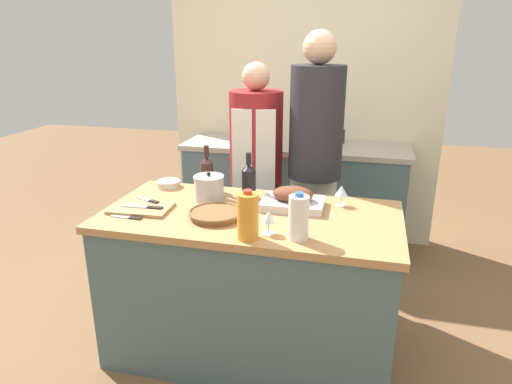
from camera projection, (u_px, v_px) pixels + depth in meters
name	position (u px, v px, depth m)	size (l,w,h in m)	color
ground_plane	(251.00, 347.00, 2.73)	(12.00, 12.00, 0.00)	brown
kitchen_island	(251.00, 284.00, 2.59)	(1.59, 0.80, 0.87)	#4C666B
back_counter	(294.00, 196.00, 3.91)	(1.85, 0.60, 0.92)	#4C666B
back_wall	(304.00, 96.00, 3.97)	(2.35, 0.10, 2.55)	beige
roasting_pan	(293.00, 200.00, 2.51)	(0.35, 0.25, 0.12)	#BCBCC1
wicker_basket	(216.00, 214.00, 2.38)	(0.29, 0.29, 0.04)	brown
cutting_board	(141.00, 208.00, 2.49)	(0.33, 0.23, 0.02)	#AD7F51
stock_pot	(209.00, 188.00, 2.63)	(0.18, 0.18, 0.17)	#B7B7BC
mixing_bowl	(169.00, 183.00, 2.87)	(0.15, 0.15, 0.04)	beige
juice_jug	(248.00, 216.00, 2.11)	(0.10, 0.10, 0.24)	orange
milk_jug	(299.00, 217.00, 2.11)	(0.10, 0.10, 0.23)	white
wine_bottle_green	(207.00, 172.00, 2.79)	(0.08, 0.08, 0.28)	#381E19
wine_bottle_dark	(249.00, 180.00, 2.65)	(0.08, 0.08, 0.27)	black
wine_glass_left	(341.00, 191.00, 2.53)	(0.07, 0.07, 0.12)	silver
wine_glass_right	(269.00, 218.00, 2.17)	(0.07, 0.07, 0.12)	silver
knife_chef	(144.00, 207.00, 2.48)	(0.23, 0.04, 0.01)	#B7B7BC
knife_paring	(148.00, 200.00, 2.58)	(0.16, 0.09, 0.01)	#B7B7BC
knife_bread	(127.00, 217.00, 2.39)	(0.18, 0.04, 0.01)	#B7B7BC
condiment_bottle_tall	(341.00, 136.00, 3.78)	(0.07, 0.07, 0.13)	#332D28
condiment_bottle_short	(305.00, 134.00, 3.80)	(0.06, 0.06, 0.15)	#234C28
person_cook_aproned	(256.00, 168.00, 3.21)	(0.37, 0.39, 1.61)	beige
person_cook_guest	(315.00, 157.00, 3.03)	(0.35, 0.35, 1.81)	beige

